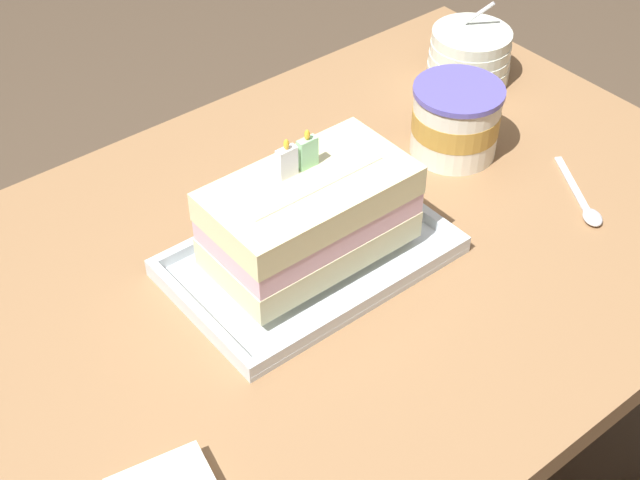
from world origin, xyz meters
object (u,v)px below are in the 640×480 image
(foil_tray, at_px, (310,259))
(bowl_stack, at_px, (470,56))
(birthday_cake, at_px, (310,215))
(ice_cream_tub, at_px, (456,120))
(serving_spoon_by_bowls, at_px, (587,208))

(foil_tray, relative_size, bowl_stack, 2.60)
(foil_tray, bearing_deg, bowl_stack, 21.44)
(birthday_cake, xyz_separation_m, ice_cream_tub, (0.31, 0.06, -0.03))
(birthday_cake, relative_size, serving_spoon_by_bowls, 1.74)
(ice_cream_tub, height_order, serving_spoon_by_bowls, ice_cream_tub)
(bowl_stack, bearing_deg, birthday_cake, -158.57)
(bowl_stack, distance_m, ice_cream_tub, 0.20)
(foil_tray, xyz_separation_m, serving_spoon_by_bowls, (0.35, -0.15, -0.00))
(birthday_cake, distance_m, serving_spoon_by_bowls, 0.39)
(foil_tray, height_order, ice_cream_tub, ice_cream_tub)
(serving_spoon_by_bowls, bearing_deg, ice_cream_tub, 101.34)
(birthday_cake, bearing_deg, foil_tray, -90.00)
(bowl_stack, bearing_deg, foil_tray, -158.56)
(birthday_cake, relative_size, ice_cream_tub, 1.94)
(birthday_cake, bearing_deg, serving_spoon_by_bowls, -23.54)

